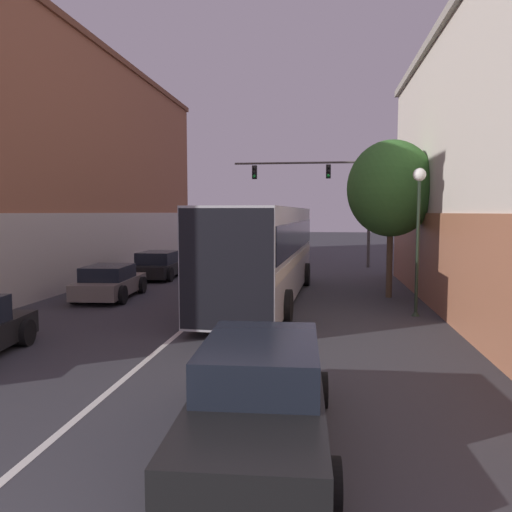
{
  "coord_description": "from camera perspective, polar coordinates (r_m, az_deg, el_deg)",
  "views": [
    {
      "loc": [
        3.79,
        -2.46,
        3.22
      ],
      "look_at": [
        1.55,
        14.29,
        1.74
      ],
      "focal_mm": 35.0,
      "sensor_mm": 36.0,
      "label": 1
    }
  ],
  "objects": [
    {
      "name": "parked_car_left_near",
      "position": [
        19.51,
        -16.38,
        -2.91
      ],
      "size": [
        2.15,
        4.03,
        1.26
      ],
      "rotation": [
        0.0,
        0.0,
        1.64
      ],
      "color": "slate",
      "rests_on": "ground_plane"
    },
    {
      "name": "hatchback_foreground",
      "position": [
        7.21,
        0.43,
        -15.76
      ],
      "size": [
        2.16,
        4.73,
        1.42
      ],
      "rotation": [
        0.0,
        0.0,
        1.61
      ],
      "color": "black",
      "rests_on": "ground_plane"
    },
    {
      "name": "street_tree_near",
      "position": [
        19.48,
        15.19,
        7.42
      ],
      "size": [
        3.28,
        2.95,
        5.92
      ],
      "color": "brown",
      "rests_on": "ground_plane"
    },
    {
      "name": "traffic_signal_gantry",
      "position": [
        29.78,
        8.27,
        7.73
      ],
      "size": [
        8.02,
        0.36,
        6.43
      ],
      "color": "#514C47",
      "rests_on": "ground_plane"
    },
    {
      "name": "building_left_brick",
      "position": [
        26.14,
        -23.32,
        9.94
      ],
      "size": [
        6.29,
        30.27,
        11.1
      ],
      "color": "#A86647",
      "rests_on": "ground_plane"
    },
    {
      "name": "lane_center_line",
      "position": [
        18.78,
        -4.15,
        -4.88
      ],
      "size": [
        0.14,
        43.29,
        0.01
      ],
      "color": "silver",
      "rests_on": "ground_plane"
    },
    {
      "name": "parked_car_left_mid",
      "position": [
        24.97,
        -11.0,
        -1.05
      ],
      "size": [
        2.05,
        4.16,
        1.31
      ],
      "rotation": [
        0.0,
        0.0,
        1.57
      ],
      "color": "black",
      "rests_on": "ground_plane"
    },
    {
      "name": "street_lamp",
      "position": [
        16.14,
        18.06,
        4.28
      ],
      "size": [
        0.4,
        0.4,
        4.57
      ],
      "color": "#233323",
      "rests_on": "ground_plane"
    },
    {
      "name": "bus",
      "position": [
        18.3,
        0.99,
        0.88
      ],
      "size": [
        3.15,
        12.43,
        3.39
      ],
      "rotation": [
        0.0,
        0.0,
        1.53
      ],
      "color": "#B7B7BC",
      "rests_on": "ground_plane"
    }
  ]
}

